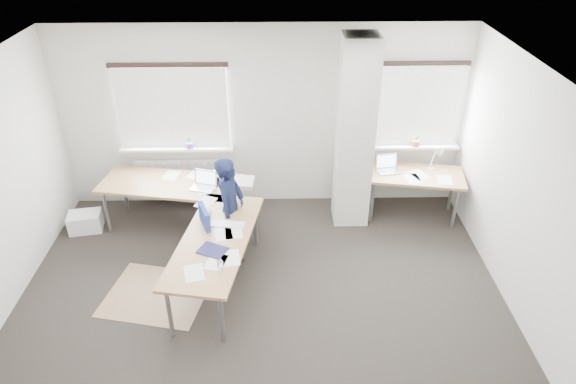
{
  "coord_description": "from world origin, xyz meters",
  "views": [
    {
      "loc": [
        0.23,
        -4.57,
        4.42
      ],
      "look_at": [
        0.34,
        0.9,
        1.1
      ],
      "focal_mm": 32.0,
      "sensor_mm": 36.0,
      "label": 1
    }
  ],
  "objects_px": {
    "desk_main": "(195,210)",
    "desk_side": "(415,176)",
    "person": "(231,208)",
    "task_chair": "(221,251)"
  },
  "relations": [
    {
      "from": "desk_side",
      "to": "task_chair",
      "type": "bearing_deg",
      "value": -146.67
    },
    {
      "from": "task_chair",
      "to": "person",
      "type": "height_order",
      "value": "person"
    },
    {
      "from": "desk_main",
      "to": "desk_side",
      "type": "xyz_separation_m",
      "value": [
        3.13,
        0.87,
        -0.01
      ]
    },
    {
      "from": "desk_main",
      "to": "desk_side",
      "type": "relative_size",
      "value": 1.98
    },
    {
      "from": "task_chair",
      "to": "desk_side",
      "type": "bearing_deg",
      "value": 1.94
    },
    {
      "from": "desk_main",
      "to": "person",
      "type": "height_order",
      "value": "person"
    },
    {
      "from": "task_chair",
      "to": "desk_main",
      "type": "bearing_deg",
      "value": 114.8
    },
    {
      "from": "desk_main",
      "to": "person",
      "type": "bearing_deg",
      "value": 7.64
    },
    {
      "from": "person",
      "to": "desk_side",
      "type": "bearing_deg",
      "value": -55.92
    },
    {
      "from": "desk_side",
      "to": "person",
      "type": "bearing_deg",
      "value": -151.57
    }
  ]
}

